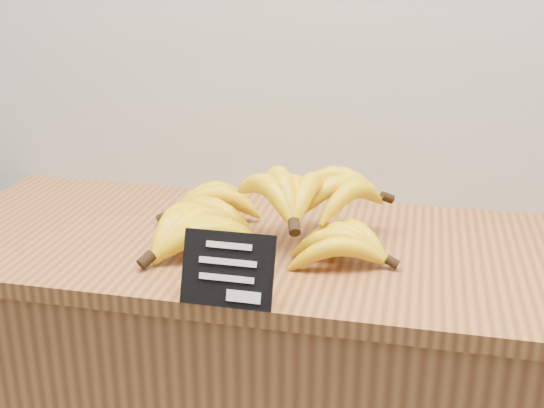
{
  "coord_description": "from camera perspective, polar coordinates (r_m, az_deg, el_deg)",
  "views": [
    {
      "loc": [
        0.27,
        1.6,
        1.44
      ],
      "look_at": [
        0.03,
        2.7,
        1.02
      ],
      "focal_mm": 45.0,
      "sensor_mm": 36.0,
      "label": 1
    }
  ],
  "objects": [
    {
      "name": "banana_pile",
      "position": [
        1.26,
        -1.09,
        -0.63
      ],
      "size": [
        0.5,
        0.36,
        0.13
      ],
      "color": "yellow",
      "rests_on": "counter_top"
    },
    {
      "name": "chalkboard_sign",
      "position": [
        1.04,
        -3.73,
        -5.49
      ],
      "size": [
        0.14,
        0.05,
        0.11
      ],
      "primitive_type": "cube",
      "rotation": [
        -0.37,
        0.0,
        0.0
      ],
      "color": "black",
      "rests_on": "counter_top"
    },
    {
      "name": "counter_top",
      "position": [
        1.28,
        0.49,
        -3.64
      ],
      "size": [
        1.33,
        0.54,
        0.03
      ],
      "primitive_type": "cube",
      "color": "#945B2D",
      "rests_on": "counter"
    }
  ]
}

